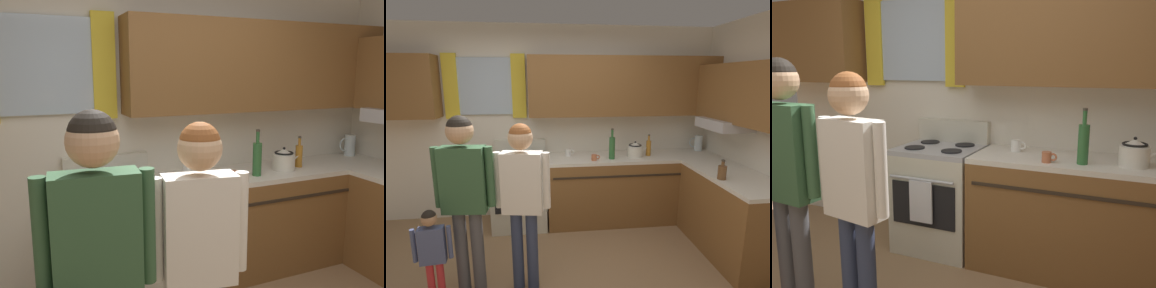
{
  "view_description": "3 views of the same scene",
  "coord_description": "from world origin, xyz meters",
  "views": [
    {
      "loc": [
        -0.98,
        -1.33,
        1.77
      ],
      "look_at": [
        -0.09,
        0.69,
        1.36
      ],
      "focal_mm": 36.77,
      "sensor_mm": 36.0,
      "label": 1
    },
    {
      "loc": [
        -0.05,
        -2.2,
        1.91
      ],
      "look_at": [
        0.29,
        0.68,
        1.27
      ],
      "focal_mm": 27.72,
      "sensor_mm": 36.0,
      "label": 2
    },
    {
      "loc": [
        1.11,
        -1.33,
        1.57
      ],
      "look_at": [
        0.19,
        0.77,
        1.11
      ],
      "focal_mm": 36.0,
      "sensor_mm": 36.0,
      "label": 3
    }
  ],
  "objects": [
    {
      "name": "back_wall_unit",
      "position": [
        0.09,
        1.81,
        1.52
      ],
      "size": [
        4.6,
        0.42,
        2.6
      ],
      "color": "silver",
      "rests_on": "ground"
    },
    {
      "name": "bottle_squat_brown",
      "position": [
        1.76,
        0.5,
        0.98
      ],
      "size": [
        0.08,
        0.08,
        0.21
      ],
      "color": "brown",
      "rests_on": "kitchen_counter_run"
    },
    {
      "name": "water_pitcher",
      "position": [
        2.15,
        1.71,
        1.01
      ],
      "size": [
        0.19,
        0.11,
        0.22
      ],
      "color": "silver",
      "rests_on": "kitchen_counter_run"
    },
    {
      "name": "mug_ceramic_white",
      "position": [
        0.28,
        1.62,
        0.95
      ],
      "size": [
        0.13,
        0.08,
        0.09
      ],
      "color": "white",
      "rests_on": "kitchen_counter_run"
    },
    {
      "name": "adult_in_plaid",
      "position": [
        -0.24,
        0.26,
        0.97
      ],
      "size": [
        0.48,
        0.21,
        1.55
      ],
      "color": "#2D3856",
      "rests_on": "ground"
    },
    {
      "name": "stovetop_kettle",
      "position": [
        1.15,
        1.48,
        1.0
      ],
      "size": [
        0.27,
        0.2,
        0.21
      ],
      "color": "silver",
      "rests_on": "kitchen_counter_run"
    },
    {
      "name": "bottle_oil_amber",
      "position": [
        1.34,
        1.52,
        1.01
      ],
      "size": [
        0.06,
        0.06,
        0.29
      ],
      "color": "#B27223",
      "rests_on": "kitchen_counter_run"
    },
    {
      "name": "kitchen_counter_run",
      "position": [
        1.45,
        1.21,
        0.45
      ],
      "size": [
        2.3,
        1.88,
        0.9
      ],
      "color": "brown",
      "rests_on": "ground"
    },
    {
      "name": "bottle_wine_green",
      "position": [
        0.82,
        1.41,
        1.05
      ],
      "size": [
        0.08,
        0.08,
        0.39
      ],
      "color": "#2D6633",
      "rests_on": "kitchen_counter_run"
    },
    {
      "name": "adult_holding_child",
      "position": [
        -0.72,
        0.25,
        1.02
      ],
      "size": [
        0.5,
        0.22,
        1.62
      ],
      "color": "#4C4C51",
      "rests_on": "ground"
    },
    {
      "name": "stove_oven",
      "position": [
        -0.37,
        1.54,
        0.47
      ],
      "size": [
        0.69,
        0.67,
        1.1
      ],
      "color": "beige",
      "rests_on": "ground"
    },
    {
      "name": "cup_terracotta",
      "position": [
        0.58,
        1.35,
        0.94
      ],
      "size": [
        0.11,
        0.07,
        0.08
      ],
      "color": "#B76642",
      "rests_on": "kitchen_counter_run"
    },
    {
      "name": "small_child",
      "position": [
        -0.97,
        0.09,
        0.56
      ],
      "size": [
        0.31,
        0.12,
        0.89
      ],
      "color": "red",
      "rests_on": "ground"
    }
  ]
}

